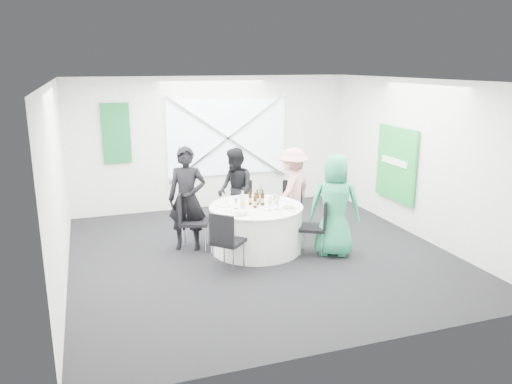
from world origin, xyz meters
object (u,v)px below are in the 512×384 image
object	(u,v)px
chair_back_left	(189,216)
chair_back	(243,202)
banquet_table	(256,228)
clear_water_bottle	(243,202)
person_woman_green	(335,205)
person_man_back	(235,190)
person_woman_pink	(293,189)
chair_front_right	(318,223)
green_water_bottle	(261,196)
chair_back_right	(289,202)
chair_front_left	(226,238)
person_man_back_left	(187,199)

from	to	relation	value
chair_back_left	chair_back	bearing A→B (deg)	-40.81
banquet_table	clear_water_bottle	world-z (taller)	clear_water_bottle
clear_water_bottle	person_woman_green	bearing A→B (deg)	-21.32
chair_back	person_man_back	distance (m)	0.29
person_woman_pink	person_man_back	bearing A→B (deg)	-51.39
chair_back	chair_front_right	size ratio (longest dim) A/B	1.00
chair_back	clear_water_bottle	bearing A→B (deg)	-102.06
banquet_table	green_water_bottle	size ratio (longest dim) A/B	4.79
person_woman_pink	chair_back_right	bearing A→B (deg)	-10.36
person_woman_green	green_water_bottle	distance (m)	1.25
chair_front_left	person_woman_green	size ratio (longest dim) A/B	0.56
chair_front_right	clear_water_bottle	xyz separation A→B (m)	(-1.14, 0.46, 0.34)
chair_front_right	person_man_back	bearing A→B (deg)	-117.52
chair_back_left	clear_water_bottle	distance (m)	0.96
chair_front_right	clear_water_bottle	bearing A→B (deg)	-80.24
person_man_back	person_woman_green	xyz separation A→B (m)	(1.18, -1.65, 0.05)
chair_front_left	person_man_back_left	size ratio (longest dim) A/B	0.54
chair_back	chair_back_left	size ratio (longest dim) A/B	0.92
banquet_table	clear_water_bottle	xyz separation A→B (m)	(-0.26, -0.09, 0.50)
person_man_back	clear_water_bottle	distance (m)	1.13
banquet_table	person_woman_pink	bearing A→B (deg)	38.20
person_man_back_left	green_water_bottle	world-z (taller)	person_man_back_left
chair_back	chair_back_left	xyz separation A→B (m)	(-1.17, -0.70, 0.05)
chair_back	person_woman_green	xyz separation A→B (m)	(1.03, -1.68, 0.30)
chair_back_right	person_woman_pink	bearing A→B (deg)	78.83
chair_back_left	person_woman_pink	distance (m)	2.11
chair_back_left	person_man_back	world-z (taller)	person_man_back
chair_front_left	clear_water_bottle	bearing A→B (deg)	-81.23
chair_front_right	green_water_bottle	bearing A→B (deg)	-100.66
chair_back_right	chair_front_right	size ratio (longest dim) A/B	1.01
banquet_table	chair_back_left	bearing A→B (deg)	161.93
chair_front_left	person_man_back_left	xyz separation A→B (m)	(-0.33, 1.17, 0.32)
chair_back_right	clear_water_bottle	xyz separation A→B (m)	(-1.17, -0.82, 0.34)
banquet_table	person_woman_green	xyz separation A→B (m)	(1.13, -0.63, 0.46)
chair_back_right	person_woman_pink	size ratio (longest dim) A/B	0.60
banquet_table	person_woman_green	world-z (taller)	person_woman_green
chair_front_right	person_woman_pink	distance (m)	1.35
chair_front_right	clear_water_bottle	distance (m)	1.28
chair_back	green_water_bottle	bearing A→B (deg)	-82.13
person_man_back_left	person_man_back	xyz separation A→B (m)	(1.01, 0.61, -0.09)
person_woman_pink	green_water_bottle	bearing A→B (deg)	-1.01
chair_back_left	chair_front_right	distance (m)	2.14
chair_front_right	chair_front_left	world-z (taller)	chair_front_left
chair_back	clear_water_bottle	size ratio (longest dim) A/B	3.04
banquet_table	person_woman_green	bearing A→B (deg)	-29.06
clear_water_bottle	person_woman_pink	bearing A→B (deg)	34.72
person_man_back_left	person_woman_green	size ratio (longest dim) A/B	1.04
chair_back	chair_back_left	world-z (taller)	chair_back_left
chair_back_left	chair_front_left	distance (m)	1.15
chair_front_right	person_man_back_left	bearing A→B (deg)	-84.63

